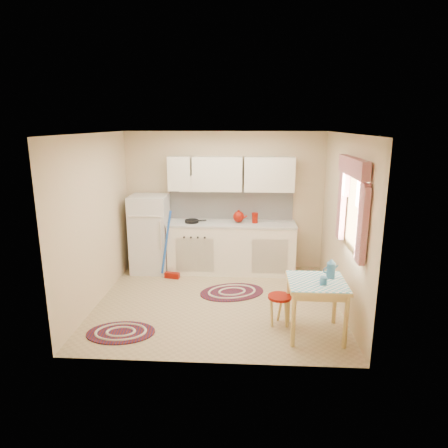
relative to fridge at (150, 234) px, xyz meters
The scene contains 14 objects.
room_shell 2.00m from the fridge, 34.45° to the right, with size 3.64×3.60×2.52m.
fridge is the anchor object (origin of this frame).
broom 0.57m from the fridge, 38.19° to the right, with size 0.28×0.12×1.20m, color blue, non-canonical shape.
base_cabinets 1.49m from the fridge, ahead, with size 2.25×0.60×0.88m, color white.
countertop 1.48m from the fridge, ahead, with size 2.27×0.62×0.04m, color beige.
frying_pan 0.80m from the fridge, ahead, with size 0.24×0.24×0.05m, color black.
red_kettle 1.62m from the fridge, ahead, with size 0.22×0.20×0.22m, color maroon, non-canonical shape.
red_canister 1.90m from the fridge, ahead, with size 0.10×0.10×0.16m, color maroon.
table 3.39m from the fridge, 39.04° to the right, with size 0.72×0.72×0.72m, color #E2C471.
stool 2.95m from the fridge, 41.11° to the right, with size 0.31×0.31×0.42m, color maroon.
coffee_pot 3.46m from the fridge, 35.53° to the right, with size 0.13×0.11×0.27m, color #2F6891, non-canonical shape.
mug 3.49m from the fridge, 39.71° to the right, with size 0.09×0.09×0.10m, color #2F6891.
rug_center 1.90m from the fridge, 30.84° to the right, with size 1.04×0.69×0.02m, color #65170B, non-canonical shape.
rug_left 2.37m from the fridge, 86.68° to the right, with size 0.88×0.59×0.02m, color #65170B, non-canonical shape.
Camera 1 is at (0.42, -5.58, 2.64)m, focal length 32.00 mm.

